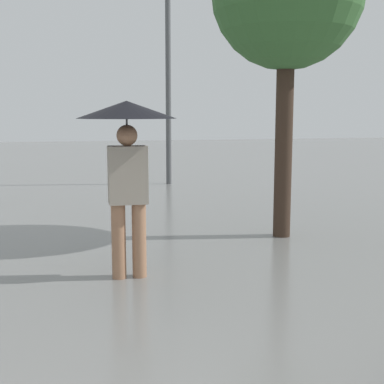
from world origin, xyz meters
The scene contains 2 objects.
pedestrian centered at (0.00, 4.17, 1.39)m, with size 0.97×0.97×1.77m.
street_lamp centered at (1.66, 11.05, 3.10)m, with size 0.36×0.36×4.62m.
Camera 1 is at (-0.54, -1.06, 1.66)m, focal length 50.00 mm.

